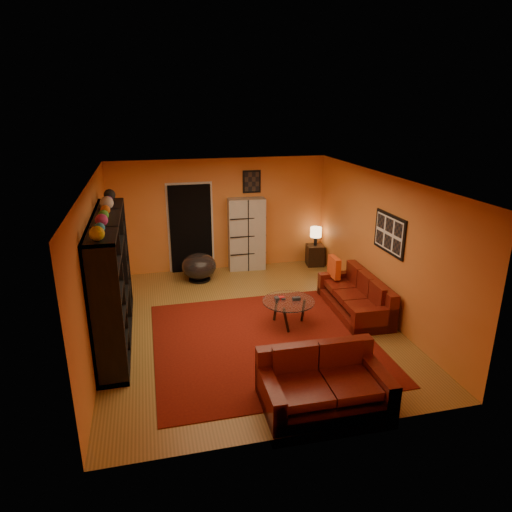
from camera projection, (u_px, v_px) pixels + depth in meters
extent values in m
plane|color=brown|center=(249.00, 323.00, 8.24)|extent=(6.00, 6.00, 0.00)
plane|color=white|center=(248.00, 179.00, 7.41)|extent=(6.00, 6.00, 0.00)
plane|color=orange|center=(220.00, 215.00, 10.59)|extent=(6.00, 0.00, 6.00)
plane|color=orange|center=(307.00, 339.00, 5.06)|extent=(6.00, 0.00, 6.00)
plane|color=orange|center=(96.00, 267.00, 7.27)|extent=(0.00, 6.00, 6.00)
plane|color=orange|center=(381.00, 245.00, 8.38)|extent=(0.00, 6.00, 6.00)
cube|color=#550F09|center=(264.00, 341.00, 7.62)|extent=(3.60, 3.60, 0.01)
cube|color=black|center=(191.00, 229.00, 10.49)|extent=(0.95, 0.10, 2.04)
cube|color=black|center=(390.00, 234.00, 8.00)|extent=(0.03, 1.00, 0.70)
cube|color=black|center=(252.00, 182.00, 10.49)|extent=(0.42, 0.03, 0.52)
cube|color=black|center=(112.00, 280.00, 7.40)|extent=(0.45, 3.00, 2.10)
imported|color=black|center=(115.00, 285.00, 7.38)|extent=(0.91, 0.12, 0.52)
cube|color=#52100A|center=(354.00, 304.00, 8.66)|extent=(0.87, 1.97, 0.32)
cube|color=#52100A|center=(370.00, 289.00, 8.63)|extent=(0.25, 1.95, 0.85)
cube|color=#52100A|center=(375.00, 317.00, 7.79)|extent=(0.80, 0.21, 0.62)
cube|color=#52100A|center=(337.00, 279.00, 9.43)|extent=(0.80, 0.21, 0.62)
cube|color=#52100A|center=(365.00, 300.00, 8.06)|extent=(0.59, 0.53, 0.12)
cube|color=#52100A|center=(353.00, 289.00, 8.55)|extent=(0.59, 0.53, 0.12)
cube|color=#52100A|center=(342.00, 279.00, 9.04)|extent=(0.59, 0.53, 0.12)
cube|color=#52100A|center=(324.00, 393.00, 5.99)|extent=(1.66, 1.02, 0.32)
cube|color=#52100A|center=(315.00, 360.00, 6.28)|extent=(1.65, 0.21, 0.85)
cube|color=#52100A|center=(377.00, 377.00, 6.10)|extent=(0.20, 0.99, 0.62)
cube|color=#52100A|center=(270.00, 391.00, 5.79)|extent=(0.20, 0.99, 0.62)
cube|color=#52100A|center=(350.00, 372.00, 5.92)|extent=(0.64, 0.78, 0.12)
cube|color=#52100A|center=(303.00, 378.00, 5.79)|extent=(0.64, 0.78, 0.12)
cube|color=#F14F1A|center=(334.00, 267.00, 9.20)|extent=(0.12, 0.42, 0.42)
cylinder|color=silver|center=(289.00, 301.00, 8.03)|extent=(0.93, 0.93, 0.02)
cylinder|color=black|center=(303.00, 311.00, 8.19)|extent=(0.05, 0.05, 0.44)
cylinder|color=black|center=(276.00, 308.00, 8.29)|extent=(0.05, 0.05, 0.44)
cylinder|color=black|center=(286.00, 320.00, 7.84)|extent=(0.05, 0.05, 0.44)
cube|color=#B0ADA3|center=(247.00, 234.00, 10.68)|extent=(0.87, 0.43, 1.70)
cylinder|color=black|center=(200.00, 279.00, 10.22)|extent=(0.44, 0.44, 0.03)
cylinder|color=black|center=(199.00, 276.00, 10.19)|extent=(0.06, 0.06, 0.15)
ellipsoid|color=#383132|center=(199.00, 266.00, 10.11)|extent=(0.77, 0.77, 0.57)
cube|color=black|center=(315.00, 255.00, 11.10)|extent=(0.45, 0.45, 0.50)
cylinder|color=black|center=(316.00, 241.00, 10.99)|extent=(0.08, 0.08, 0.22)
cylinder|color=#FFD58C|center=(316.00, 232.00, 10.92)|extent=(0.27, 0.27, 0.23)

